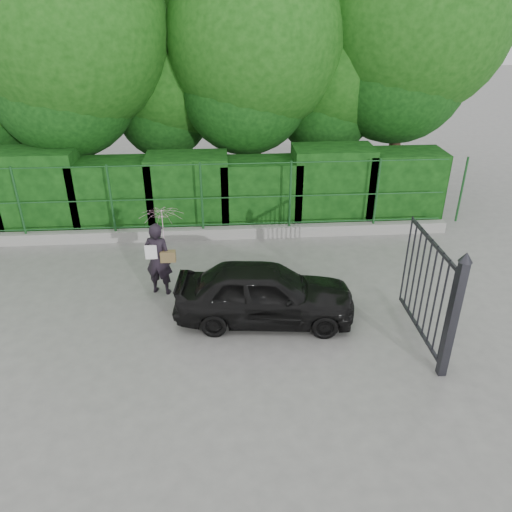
{
  "coord_description": "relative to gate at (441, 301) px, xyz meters",
  "views": [
    {
      "loc": [
        0.94,
        -7.64,
        5.81
      ],
      "look_at": [
        1.58,
        1.3,
        1.1
      ],
      "focal_mm": 35.0,
      "sensor_mm": 36.0,
      "label": 1
    }
  ],
  "objects": [
    {
      "name": "gate",
      "position": [
        0.0,
        0.0,
        0.0
      ],
      "size": [
        0.22,
        2.33,
        2.36
      ],
      "color": "#25252B",
      "rests_on": "ground"
    },
    {
      "name": "trees",
      "position": [
        -3.46,
        8.46,
        3.43
      ],
      "size": [
        17.1,
        6.15,
        8.08
      ],
      "color": "black",
      "rests_on": "ground"
    },
    {
      "name": "ground",
      "position": [
        -4.6,
        0.72,
        -1.19
      ],
      "size": [
        80.0,
        80.0,
        0.0
      ],
      "primitive_type": "plane",
      "color": "gray"
    },
    {
      "name": "woman",
      "position": [
        -4.97,
        2.6,
        0.09
      ],
      "size": [
        0.95,
        0.93,
        1.94
      ],
      "color": "black",
      "rests_on": "ground"
    },
    {
      "name": "hedge",
      "position": [
        -4.56,
        6.22,
        -0.19
      ],
      "size": [
        14.2,
        1.2,
        2.23
      ],
      "color": "black",
      "rests_on": "ground"
    },
    {
      "name": "car",
      "position": [
        -2.89,
        1.41,
        -0.58
      ],
      "size": [
        3.66,
        1.76,
        1.2
      ],
      "primitive_type": "imported",
      "rotation": [
        0.0,
        0.0,
        1.47
      ],
      "color": "black",
      "rests_on": "ground"
    },
    {
      "name": "fence",
      "position": [
        -4.38,
        5.22,
        0.01
      ],
      "size": [
        14.13,
        0.06,
        1.8
      ],
      "color": "#194D20",
      "rests_on": "kerb"
    },
    {
      "name": "kerb",
      "position": [
        -4.6,
        5.22,
        -1.04
      ],
      "size": [
        14.0,
        0.25,
        0.3
      ],
      "primitive_type": "cube",
      "color": "#9E9E99",
      "rests_on": "ground"
    }
  ]
}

